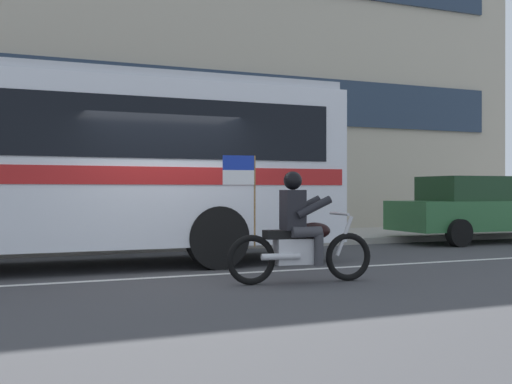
# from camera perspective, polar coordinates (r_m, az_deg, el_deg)

# --- Properties ---
(ground_plane) EXTENTS (60.00, 60.00, 0.00)m
(ground_plane) POSITION_cam_1_polar(r_m,az_deg,el_deg) (10.49, -8.01, -6.97)
(ground_plane) COLOR #3D3D3F
(sidewalk_curb) EXTENTS (28.00, 3.80, 0.15)m
(sidewalk_curb) POSITION_cam_1_polar(r_m,az_deg,el_deg) (15.43, -13.12, -4.40)
(sidewalk_curb) COLOR #A39E93
(sidewalk_curb) RESTS_ON ground_plane
(lane_center_stripe) EXTENTS (26.60, 0.14, 0.01)m
(lane_center_stripe) POSITION_cam_1_polar(r_m,az_deg,el_deg) (9.92, -7.08, -7.36)
(lane_center_stripe) COLOR silver
(lane_center_stripe) RESTS_ON ground_plane
(office_building_facade) EXTENTS (28.00, 0.89, 11.27)m
(office_building_facade) POSITION_cam_1_polar(r_m,az_deg,el_deg) (18.16, -14.48, 13.98)
(office_building_facade) COLOR #B2A893
(office_building_facade) RESTS_ON ground_plane
(transit_bus) EXTENTS (10.71, 2.70, 3.22)m
(transit_bus) POSITION_cam_1_polar(r_m,az_deg,el_deg) (11.26, -19.78, 3.11)
(transit_bus) COLOR silver
(transit_bus) RESTS_ON ground_plane
(motorcycle_with_rider) EXTENTS (2.18, 0.67, 1.78)m
(motorcycle_with_rider) POSITION_cam_1_polar(r_m,az_deg,el_deg) (9.14, 3.81, -3.82)
(motorcycle_with_rider) COLOR black
(motorcycle_with_rider) RESTS_ON ground_plane
(parked_sedan_curbside) EXTENTS (4.51, 2.02, 1.64)m
(parked_sedan_curbside) POSITION_cam_1_polar(r_m,az_deg,el_deg) (17.10, 18.88, -1.36)
(parked_sedan_curbside) COLOR #2D6638
(parked_sedan_curbside) RESTS_ON ground_plane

